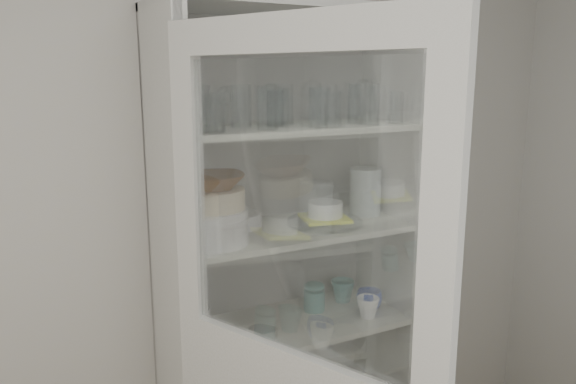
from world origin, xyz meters
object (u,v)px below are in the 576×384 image
glass_platter (325,222)px  teal_jar (314,298)px  white_ramekin (325,209)px  mug_teal (343,291)px  terracotta_bowl (212,181)px  goblet_3 (364,98)px  grey_bowl_stack (366,191)px  cream_bowl (212,199)px  goblet_0 (226,104)px  mug_blue (369,300)px  plate_stack_front (213,226)px  measuring_cups (261,334)px  white_canister (195,325)px  mug_white (368,307)px  pantry_cabinet (281,298)px  plate_stack_back (235,220)px  goblet_1 (280,103)px  goblet_2 (270,102)px  yellow_trivet (325,218)px

glass_platter → teal_jar: size_ratio=2.82×
white_ramekin → mug_teal: white_ramekin is taller
terracotta_bowl → white_ramekin: bearing=5.1°
terracotta_bowl → goblet_3: bearing=11.8°
grey_bowl_stack → cream_bowl: bearing=-172.3°
goblet_0 → mug_blue: (0.57, -0.17, -0.84)m
grey_bowl_stack → mug_teal: 0.46m
plate_stack_front → measuring_cups: (0.17, -0.01, -0.44)m
measuring_cups → white_canister: 0.25m
mug_white → teal_jar: (-0.16, 0.17, 0.01)m
goblet_3 → white_ramekin: bearing=-156.2°
white_ramekin → grey_bowl_stack: (0.24, 0.06, 0.04)m
teal_jar → pantry_cabinet: bearing=173.2°
plate_stack_back → white_ramekin: 0.36m
grey_bowl_stack → white_canister: 0.89m
goblet_3 → grey_bowl_stack: size_ratio=0.93×
white_ramekin → mug_teal: (0.16, 0.10, -0.41)m
terracotta_bowl → goblet_1: bearing=26.7°
pantry_cabinet → goblet_2: size_ratio=12.44×
goblet_3 → measuring_cups: (-0.57, -0.17, -0.87)m
goblet_1 → mug_white: (0.29, -0.23, -0.83)m
glass_platter → mug_blue: bearing=-8.3°
grey_bowl_stack → mug_teal: bearing=149.8°
mug_blue → mug_teal: bearing=121.8°
goblet_0 → yellow_trivet: (0.36, -0.14, -0.46)m
white_ramekin → measuring_cups: 0.55m
terracotta_bowl → mug_white: (0.65, -0.05, -0.58)m
teal_jar → measuring_cups: 0.34m
white_ramekin → yellow_trivet: bearing=0.0°
terracotta_bowl → glass_platter: size_ratio=0.74×
teal_jar → goblet_0: bearing=169.8°
terracotta_bowl → mug_blue: 0.91m
plate_stack_back → yellow_trivet: size_ratio=1.20×
cream_bowl → measuring_cups: 0.57m
mug_blue → goblet_1: bearing=164.9°
goblet_3 → teal_jar: (-0.25, -0.04, -0.84)m
mug_teal → measuring_cups: bearing=-158.4°
plate_stack_back → grey_bowl_stack: bearing=-7.4°
pantry_cabinet → glass_platter: bearing=-31.5°
glass_platter → mug_teal: glass_platter is taller
mug_blue → mug_white: size_ratio=1.15×
goblet_3 → measuring_cups: goblet_3 is taller
goblet_2 → terracotta_bowl: goblet_2 is taller
pantry_cabinet → mug_teal: pantry_cabinet is taller
goblet_0 → grey_bowl_stack: goblet_0 is taller
glass_platter → grey_bowl_stack: grey_bowl_stack is taller
pantry_cabinet → yellow_trivet: bearing=-31.5°
glass_platter → goblet_0: bearing=158.8°
goblet_2 → plate_stack_back: size_ratio=0.79×
goblet_1 → mug_blue: bearing=-26.0°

